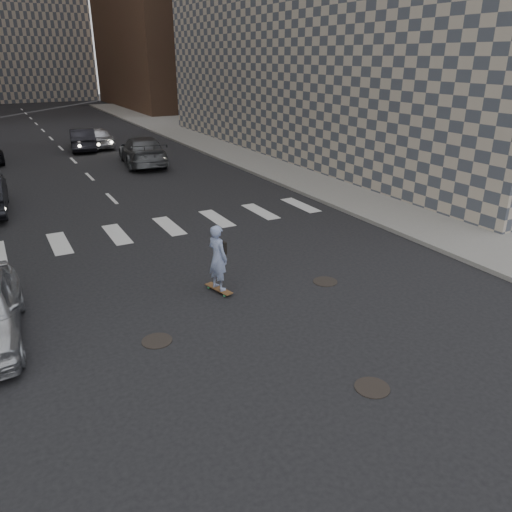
{
  "coord_description": "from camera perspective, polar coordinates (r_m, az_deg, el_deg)",
  "views": [
    {
      "loc": [
        -4.69,
        -8.58,
        6.12
      ],
      "look_at": [
        0.96,
        1.89,
        1.3
      ],
      "focal_mm": 35.0,
      "sensor_mm": 36.0,
      "label": 1
    }
  ],
  "objects": [
    {
      "name": "sidewalk_right",
      "position": [
        34.95,
        5.56,
        12.0
      ],
      "size": [
        13.0,
        80.0,
        0.15
      ],
      "primitive_type": "cube",
      "color": "gray",
      "rests_on": "ground"
    },
    {
      "name": "manhole_c",
      "position": [
        14.59,
        7.91,
        -2.91
      ],
      "size": [
        0.7,
        0.7,
        0.02
      ],
      "primitive_type": "cylinder",
      "color": "black",
      "rests_on": "ground"
    },
    {
      "name": "manhole_b",
      "position": [
        11.84,
        -11.25,
        -9.48
      ],
      "size": [
        0.7,
        0.7,
        0.02
      ],
      "primitive_type": "cylinder",
      "color": "black",
      "rests_on": "ground"
    },
    {
      "name": "manhole_a",
      "position": [
        10.44,
        13.13,
        -14.44
      ],
      "size": [
        0.7,
        0.7,
        0.02
      ],
      "primitive_type": "cylinder",
      "color": "black",
      "rests_on": "ground"
    },
    {
      "name": "traffic_car_b",
      "position": [
        30.88,
        -12.87,
        11.64
      ],
      "size": [
        2.96,
        5.86,
        1.63
      ],
      "primitive_type": "imported",
      "rotation": [
        0.0,
        0.0,
        3.02
      ],
      "color": "#505357",
      "rests_on": "ground"
    },
    {
      "name": "traffic_car_d",
      "position": [
        37.62,
        -17.9,
        12.8
      ],
      "size": [
        2.14,
        4.44,
        1.46
      ],
      "primitive_type": "imported",
      "rotation": [
        0.0,
        0.0,
        3.24
      ],
      "color": "silver",
      "rests_on": "ground"
    },
    {
      "name": "skateboarder",
      "position": [
        13.51,
        -4.38,
        -0.2
      ],
      "size": [
        0.59,
        1.01,
        1.94
      ],
      "rotation": [
        0.0,
        0.0,
        0.25
      ],
      "color": "brown",
      "rests_on": "ground"
    },
    {
      "name": "traffic_car_e",
      "position": [
        36.93,
        -19.22,
        12.5
      ],
      "size": [
        2.14,
        4.65,
        1.48
      ],
      "primitive_type": "imported",
      "rotation": [
        0.0,
        0.0,
        3.01
      ],
      "color": "black",
      "rests_on": "ground"
    },
    {
      "name": "ground",
      "position": [
        11.53,
        0.27,
        -9.98
      ],
      "size": [
        160.0,
        160.0,
        0.0
      ],
      "primitive_type": "plane",
      "color": "black",
      "rests_on": "ground"
    }
  ]
}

